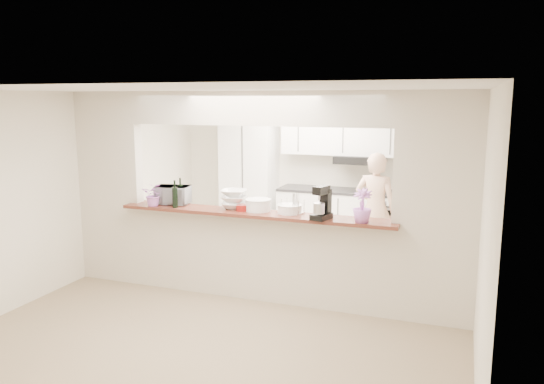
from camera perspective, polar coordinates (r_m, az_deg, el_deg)
The scene contains 19 objects.
floor at distance 6.62m, azimuth -1.75°, elevation -11.32°, with size 6.00×6.00×0.00m, color tan.
tile_overlay at distance 8.00m, azimuth 2.43°, elevation -7.49°, with size 5.00×2.90×0.01m, color beige.
partition at distance 6.24m, azimuth -1.82°, elevation 1.46°, with size 5.00×0.15×2.50m.
bar_counter at distance 6.43m, azimuth -1.79°, elevation -6.56°, with size 3.40×0.38×1.09m.
kitchen_cabinets at distance 8.92m, azimuth 3.63°, elevation 0.73°, with size 3.15×0.62×2.25m.
refrigerator at distance 8.52m, azimuth 18.05°, elevation -1.04°, with size 0.75×0.70×1.70m, color #A6A6AB.
flower_left at distance 6.74m, azimuth -12.60°, elevation -0.26°, with size 0.26×0.23×0.29m, color #D470BE.
wine_bottle_a at distance 6.80m, azimuth -9.82°, elevation -0.20°, with size 0.07×0.07×0.34m.
wine_bottle_b at distance 6.59m, azimuth -10.40°, elevation -0.53°, with size 0.07×0.07×0.34m.
toaster_oven at distance 6.84m, azimuth -10.63°, elevation -0.31°, with size 0.42×0.28×0.23m, color #A9A9AE.
serving_bowls at distance 6.45m, azimuth -4.12°, elevation -0.80°, with size 0.31×0.31×0.23m, color white.
plate_stack_a at distance 6.31m, azimuth -1.51°, elevation -1.39°, with size 0.31×0.31×0.14m.
plate_stack_b at distance 6.19m, azimuth 1.91°, elevation -1.83°, with size 0.29×0.29×0.10m.
red_bowl at distance 6.33m, azimuth -3.17°, elevation -1.70°, with size 0.16×0.16×0.07m, color maroon.
tan_bowl at distance 6.36m, azimuth -1.12°, elevation -1.68°, with size 0.13×0.13×0.06m, color tan.
utensil_caddy at distance 6.19m, azimuth 2.23°, elevation -1.37°, with size 0.28×0.20×0.24m.
stand_mixer at distance 5.88m, azimuth 5.41°, elevation -1.31°, with size 0.22×0.29×0.38m.
flower_right at distance 5.78m, azimuth 9.67°, elevation -1.46°, with size 0.21×0.21×0.37m, color #C16CC9.
person at distance 7.79m, azimuth 11.04°, elevation -1.91°, with size 0.60×0.40×1.65m, color tan.
Camera 1 is at (2.31, -5.72, 2.41)m, focal length 35.00 mm.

